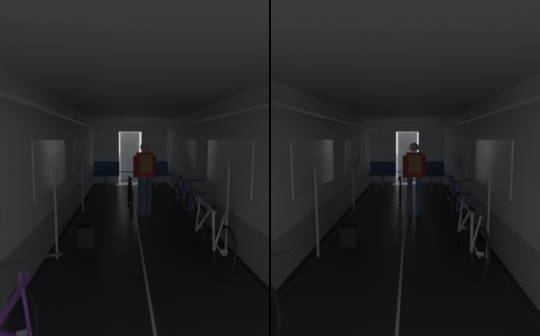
% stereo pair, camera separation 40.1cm
% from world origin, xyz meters
% --- Properties ---
extents(train_car_shell, '(3.14, 12.34, 2.57)m').
position_xyz_m(train_car_shell, '(-0.00, 3.60, 1.70)').
color(train_car_shell, black).
rests_on(train_car_shell, ground).
extents(bench_seat_far_left, '(0.98, 0.51, 0.95)m').
position_xyz_m(bench_seat_far_left, '(-0.90, 8.07, 0.57)').
color(bench_seat_far_left, gray).
rests_on(bench_seat_far_left, ground).
extents(bench_seat_far_right, '(0.98, 0.51, 0.95)m').
position_xyz_m(bench_seat_far_right, '(0.90, 8.07, 0.57)').
color(bench_seat_far_right, gray).
rests_on(bench_seat_far_right, ground).
extents(bicycle_white, '(0.44, 1.69, 0.96)m').
position_xyz_m(bicycle_white, '(0.98, 1.98, 0.38)').
color(bicycle_white, black).
rests_on(bicycle_white, ground).
extents(bicycle_blue, '(0.44, 1.69, 0.94)m').
position_xyz_m(bicycle_blue, '(1.08, 4.14, 0.38)').
color(bicycle_blue, black).
rests_on(bicycle_blue, ground).
extents(person_cyclist_aisle, '(0.54, 0.39, 1.69)m').
position_xyz_m(person_cyclist_aisle, '(0.21, 4.36, 1.02)').
color(person_cyclist_aisle, '#384C75').
rests_on(person_cyclist_aisle, ground).
extents(bicycle_black_in_aisle, '(0.44, 1.69, 0.94)m').
position_xyz_m(bicycle_black_in_aisle, '(-0.12, 4.63, 0.38)').
color(bicycle_black_in_aisle, black).
rests_on(bicycle_black_in_aisle, ground).
extents(backpack_on_floor, '(0.28, 0.22, 0.34)m').
position_xyz_m(backpack_on_floor, '(-0.90, 2.54, 0.17)').
color(backpack_on_floor, black).
rests_on(backpack_on_floor, ground).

